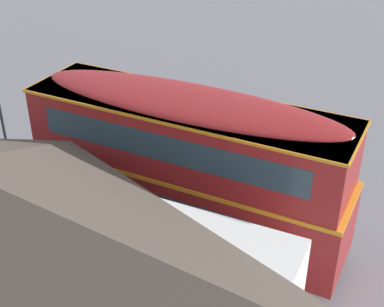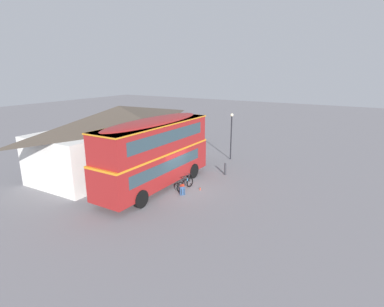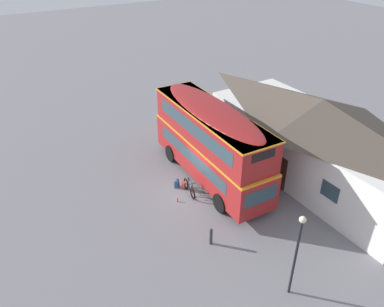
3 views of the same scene
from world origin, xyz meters
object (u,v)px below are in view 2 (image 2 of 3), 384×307
(double_decker_bus, at_px, (155,151))
(kerb_bollard, at_px, (225,169))
(street_lamp, at_px, (231,131))
(touring_bicycle, at_px, (185,184))
(water_bottle_red_squeeze, at_px, (200,189))
(backpack_on_ground, at_px, (182,191))

(double_decker_bus, bearing_deg, kerb_bollard, -31.77)
(street_lamp, bearing_deg, kerb_bollard, -161.72)
(touring_bicycle, relative_size, water_bottle_red_squeeze, 7.92)
(water_bottle_red_squeeze, bearing_deg, street_lamp, 8.86)
(double_decker_bus, relative_size, kerb_bollard, 9.98)
(water_bottle_red_squeeze, distance_m, street_lamp, 8.33)
(kerb_bollard, bearing_deg, backpack_on_ground, 171.29)
(backpack_on_ground, relative_size, kerb_bollard, 0.57)
(water_bottle_red_squeeze, relative_size, kerb_bollard, 0.22)
(backpack_on_ground, bearing_deg, kerb_bollard, -8.71)
(water_bottle_red_squeeze, height_order, street_lamp, street_lamp)
(street_lamp, relative_size, kerb_bollard, 4.32)
(water_bottle_red_squeeze, distance_m, kerb_bollard, 3.76)
(touring_bicycle, distance_m, backpack_on_ground, 0.91)
(backpack_on_ground, relative_size, water_bottle_red_squeeze, 2.55)
(double_decker_bus, distance_m, water_bottle_red_squeeze, 3.98)
(backpack_on_ground, xyz_separation_m, kerb_bollard, (4.99, -0.77, 0.22))
(touring_bicycle, distance_m, kerb_bollard, 4.29)
(double_decker_bus, bearing_deg, backpack_on_ground, -94.07)
(water_bottle_red_squeeze, bearing_deg, double_decker_bus, 110.98)
(water_bottle_red_squeeze, bearing_deg, kerb_bollard, -2.04)
(backpack_on_ground, height_order, street_lamp, street_lamp)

